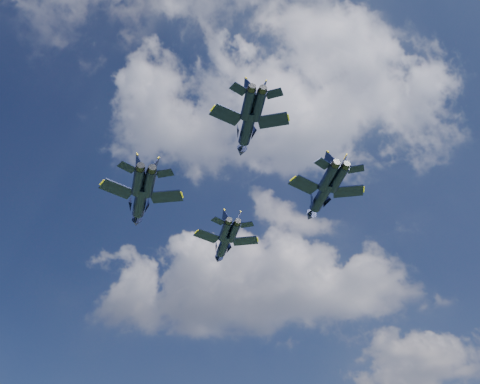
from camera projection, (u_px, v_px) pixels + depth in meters
name	position (u px, v px, depth m)	size (l,w,h in m)	color
jet_lead	(224.00, 245.00, 93.48)	(10.69, 14.73, 3.51)	black
jet_left	(140.00, 202.00, 81.98)	(11.89, 16.28, 3.89)	black
jet_right	(321.00, 197.00, 85.30)	(11.69, 16.08, 3.83)	black
jet_slot	(247.00, 129.00, 74.14)	(10.46, 14.42, 3.41)	black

